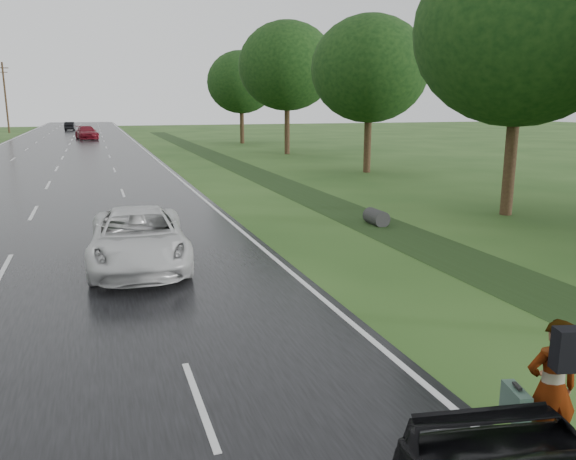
# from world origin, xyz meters

# --- Properties ---
(road) EXTENTS (14.00, 180.00, 0.04)m
(road) POSITION_xyz_m (0.00, 45.00, 0.02)
(road) COLOR black
(road) RESTS_ON ground
(edge_stripe_east) EXTENTS (0.12, 180.00, 0.01)m
(edge_stripe_east) POSITION_xyz_m (6.75, 45.00, 0.04)
(edge_stripe_east) COLOR silver
(edge_stripe_east) RESTS_ON road
(center_line) EXTENTS (0.12, 180.00, 0.01)m
(center_line) POSITION_xyz_m (0.00, 45.00, 0.04)
(center_line) COLOR silver
(center_line) RESTS_ON road
(drainage_ditch) EXTENTS (2.20, 120.00, 0.56)m
(drainage_ditch) POSITION_xyz_m (11.50, 18.71, 0.04)
(drainage_ditch) COLOR #1D3113
(drainage_ditch) RESTS_ON ground
(utility_pole_distant) EXTENTS (1.60, 0.26, 10.00)m
(utility_pole_distant) POSITION_xyz_m (-9.20, 85.00, 5.20)
(utility_pole_distant) COLOR #331E15
(utility_pole_distant) RESTS_ON ground
(tree_east_b) EXTENTS (7.60, 7.60, 10.11)m
(tree_east_b) POSITION_xyz_m (17.00, 10.00, 6.68)
(tree_east_b) COLOR #331E15
(tree_east_b) RESTS_ON ground
(tree_east_c) EXTENTS (7.00, 7.00, 9.29)m
(tree_east_c) POSITION_xyz_m (18.20, 24.00, 6.14)
(tree_east_c) COLOR #331E15
(tree_east_c) RESTS_ON ground
(tree_east_d) EXTENTS (8.00, 8.00, 10.76)m
(tree_east_d) POSITION_xyz_m (17.80, 38.00, 7.15)
(tree_east_d) COLOR #331E15
(tree_east_d) RESTS_ON ground
(tree_east_f) EXTENTS (7.20, 7.20, 9.62)m
(tree_east_f) POSITION_xyz_m (17.50, 52.00, 6.37)
(tree_east_f) COLOR #331E15
(tree_east_f) RESTS_ON ground
(pedestrian) EXTENTS (0.83, 0.82, 1.72)m
(pedestrian) POSITION_xyz_m (7.18, -2.47, 0.89)
(pedestrian) COLOR #A5998C
(pedestrian) RESTS_ON ground
(white_pickup) EXTENTS (2.64, 5.26, 1.43)m
(white_pickup) POSITION_xyz_m (3.28, 7.33, 0.76)
(white_pickup) COLOR silver
(white_pickup) RESTS_ON road
(far_car_red) EXTENTS (2.95, 5.60, 1.55)m
(far_car_red) POSITION_xyz_m (1.67, 64.55, 0.81)
(far_car_red) COLOR maroon
(far_car_red) RESTS_ON road
(far_car_dark) EXTENTS (1.57, 4.12, 1.34)m
(far_car_dark) POSITION_xyz_m (-1.00, 89.87, 0.71)
(far_car_dark) COLOR black
(far_car_dark) RESTS_ON road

